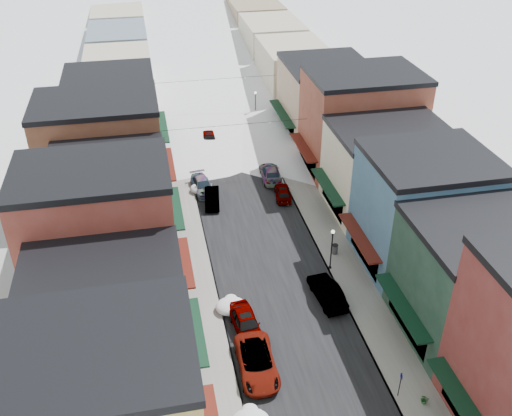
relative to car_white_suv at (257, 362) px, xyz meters
name	(u,v)px	position (x,y,z in m)	size (l,w,h in m)	color
road	(212,109)	(3.50, 48.97, -0.79)	(10.00, 160.00, 0.01)	black
sidewalk_left	(166,112)	(-3.10, 48.97, -0.72)	(3.20, 160.00, 0.15)	gray
sidewalk_right	(257,105)	(10.10, 48.97, -0.72)	(3.20, 160.00, 0.15)	gray
curb_left	(177,112)	(-1.55, 48.97, -0.72)	(0.10, 160.00, 0.15)	slate
curb_right	(246,106)	(8.55, 48.97, -0.72)	(0.10, 160.00, 0.15)	slate
bldg_l_cream	(109,326)	(-9.69, 1.47, 3.97)	(11.30, 8.20, 9.50)	beige
bldg_l_brick_near	(101,240)	(-10.19, 9.47, 5.47)	(12.30, 8.20, 12.50)	maroon
bldg_l_grayblue	(112,202)	(-9.69, 17.97, 3.72)	(11.30, 9.20, 9.00)	slate
bldg_l_brick_far	(102,150)	(-10.69, 26.97, 4.72)	(13.30, 9.20, 11.00)	brown
bldg_l_tan	(113,116)	(-9.69, 36.97, 4.21)	(11.30, 11.20, 10.00)	#9D7F67
bldg_r_green	(476,280)	(16.69, 0.97, 3.97)	(11.30, 9.20, 9.50)	#1B392B
bldg_r_blue	(423,210)	(16.69, 9.97, 4.47)	(11.30, 9.20, 10.50)	#3B6686
bldg_r_cream	(387,169)	(17.19, 18.97, 3.72)	(12.30, 9.20, 9.00)	beige
bldg_r_brick_far	(361,122)	(17.69, 27.97, 4.96)	(13.30, 9.20, 11.50)	brown
bldg_r_tan	(325,99)	(16.69, 37.97, 3.97)	(11.30, 11.20, 9.50)	tan
distant_blocks	(193,38)	(3.50, 71.97, 3.21)	(34.00, 55.00, 8.00)	gray
overhead_cables	(224,100)	(3.50, 36.47, 5.41)	(16.40, 15.04, 0.04)	black
car_white_suv	(257,362)	(0.00, 0.00, 0.00)	(2.63, 5.70, 1.58)	silver
car_silver_sedan	(246,323)	(0.00, 4.05, 0.01)	(1.90, 4.72, 1.61)	#9A9EA1
car_dark_hatch	(212,198)	(0.00, 23.19, -0.09)	(1.49, 4.26, 1.40)	black
car_silver_wagon	(202,185)	(-0.66, 26.07, -0.10)	(1.95, 4.80, 1.39)	#A4A7AC
car_green_sedan	(327,292)	(7.19, 6.27, 0.02)	(1.72, 4.94, 1.63)	black
car_gray_suv	(283,192)	(7.55, 22.89, -0.12)	(1.60, 3.97, 1.35)	gray
car_black_sedan	(270,173)	(7.19, 27.21, -0.03)	(2.13, 5.23, 1.52)	black
car_lane_silver	(209,139)	(1.57, 37.32, 0.04)	(1.97, 4.90, 1.67)	#AFB3B7
car_lane_white	(217,102)	(4.36, 49.56, 0.06)	(2.81, 6.09, 1.69)	silver
parking_sign	(400,383)	(8.90, -4.23, 0.63)	(0.06, 0.30, 2.17)	black
trash_can	(335,249)	(9.80, 12.07, -0.17)	(0.55, 0.55, 0.93)	#4E5053
streetlamp_near	(332,244)	(8.70, 10.09, 1.91)	(0.34, 0.34, 4.04)	black
streetlamp_far	(255,103)	(8.70, 43.09, 2.06)	(0.36, 0.36, 4.29)	black
planter_near	(424,400)	(10.35, -5.14, -0.33)	(0.56, 0.49, 0.62)	#2D642D
snow_pile_mid	(231,305)	(-0.78, 6.60, -0.30)	(2.44, 2.70, 1.03)	white
snow_pile_far	(202,188)	(-0.78, 25.90, -0.30)	(2.44, 2.70, 1.03)	white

